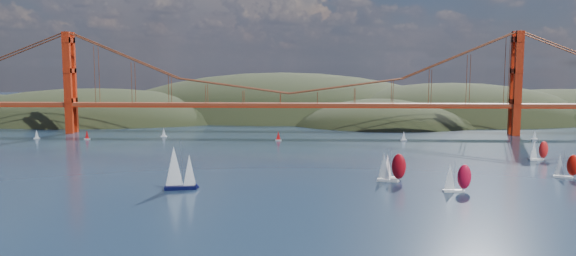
{
  "coord_description": "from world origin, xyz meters",
  "views": [
    {
      "loc": [
        10.78,
        -122.02,
        38.34
      ],
      "look_at": [
        2.61,
        90.0,
        13.67
      ],
      "focal_mm": 35.0,
      "sensor_mm": 36.0,
      "label": 1
    }
  ],
  "objects_px": {
    "racer_2": "(566,165)",
    "racer_3": "(539,150)",
    "racer_1": "(457,177)",
    "racer_rwb": "(393,166)",
    "sloop_navy": "(179,168)",
    "racer_0": "(391,167)"
  },
  "relations": [
    {
      "from": "racer_1",
      "to": "racer_rwb",
      "type": "height_order",
      "value": "racer_1"
    },
    {
      "from": "racer_1",
      "to": "racer_3",
      "type": "height_order",
      "value": "racer_1"
    },
    {
      "from": "racer_3",
      "to": "racer_2",
      "type": "bearing_deg",
      "value": -105.45
    },
    {
      "from": "racer_rwb",
      "to": "racer_0",
      "type": "bearing_deg",
      "value": -128.23
    },
    {
      "from": "racer_1",
      "to": "racer_2",
      "type": "bearing_deg",
      "value": 26.36
    },
    {
      "from": "racer_2",
      "to": "sloop_navy",
      "type": "bearing_deg",
      "value": -153.58
    },
    {
      "from": "sloop_navy",
      "to": "racer_2",
      "type": "distance_m",
      "value": 127.44
    },
    {
      "from": "racer_0",
      "to": "racer_rwb",
      "type": "xyz_separation_m",
      "value": [
        1.31,
        4.72,
        -0.58
      ]
    },
    {
      "from": "racer_1",
      "to": "racer_3",
      "type": "xyz_separation_m",
      "value": [
        46.64,
        56.7,
        -0.38
      ]
    },
    {
      "from": "racer_0",
      "to": "racer_rwb",
      "type": "distance_m",
      "value": 4.93
    },
    {
      "from": "racer_1",
      "to": "racer_rwb",
      "type": "distance_m",
      "value": 24.74
    },
    {
      "from": "racer_3",
      "to": "racer_rwb",
      "type": "height_order",
      "value": "racer_rwb"
    },
    {
      "from": "racer_0",
      "to": "racer_1",
      "type": "relative_size",
      "value": 1.11
    },
    {
      "from": "sloop_navy",
      "to": "racer_0",
      "type": "relative_size",
      "value": 1.41
    },
    {
      "from": "racer_0",
      "to": "racer_2",
      "type": "xyz_separation_m",
      "value": [
        59.41,
        8.25,
        -0.69
      ]
    },
    {
      "from": "racer_0",
      "to": "racer_rwb",
      "type": "relative_size",
      "value": 1.13
    },
    {
      "from": "racer_2",
      "to": "racer_3",
      "type": "xyz_separation_m",
      "value": [
        4.72,
        34.45,
        -0.2
      ]
    },
    {
      "from": "racer_2",
      "to": "racer_0",
      "type": "bearing_deg",
      "value": -155.67
    },
    {
      "from": "racer_0",
      "to": "racer_2",
      "type": "relative_size",
      "value": 1.16
    },
    {
      "from": "racer_0",
      "to": "racer_2",
      "type": "height_order",
      "value": "racer_0"
    },
    {
      "from": "racer_2",
      "to": "racer_3",
      "type": "height_order",
      "value": "racer_2"
    },
    {
      "from": "racer_rwb",
      "to": "sloop_navy",
      "type": "bearing_deg",
      "value": 172.74
    }
  ]
}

